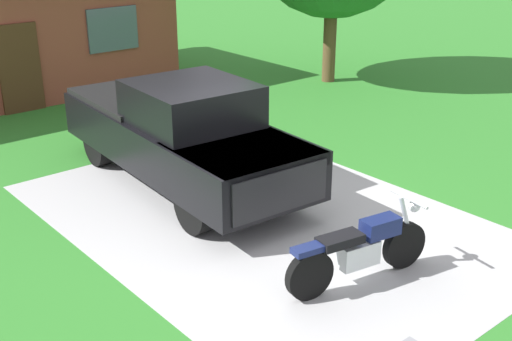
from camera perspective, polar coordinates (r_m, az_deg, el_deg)
ground_plane at (r=10.34m, az=0.62°, el=-4.26°), size 80.00×80.00×0.00m
driveway_pad at (r=10.34m, az=0.62°, el=-4.24°), size 5.33×7.85×0.01m
motorcycle at (r=8.59m, az=9.11°, el=-6.82°), size 2.20×0.76×1.09m
pickup_truck at (r=11.49m, az=-6.71°, el=3.46°), size 2.37×5.74×1.90m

